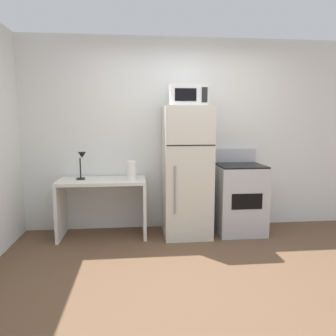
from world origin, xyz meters
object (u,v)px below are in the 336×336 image
Objects in this scene: desk at (103,197)px; paper_towel_roll at (132,171)px; microwave at (188,96)px; refrigerator at (187,172)px; oven_range at (239,198)px; desk_lamp at (82,161)px.

paper_towel_roll reaches higher than desk.
microwave is at bearing 1.47° from paper_towel_roll.
paper_towel_roll is at bearing -176.82° from refrigerator.
refrigerator reaches higher than paper_towel_roll.
refrigerator is 1.52× the size of oven_range.
oven_range is (0.72, 0.04, -1.34)m from microwave.
microwave is (1.34, -0.08, 0.81)m from desk_lamp.
desk_lamp is 2.13m from oven_range.
desk_lamp is 0.77× the size of microwave.
oven_range is (0.72, 0.02, -0.37)m from refrigerator.
desk_lamp is 1.47× the size of paper_towel_roll.
oven_range is at bearing -0.73° from desk.
desk is 4.64× the size of paper_towel_roll.
desk is 0.67× the size of refrigerator.
desk_lamp is at bearing 178.89° from oven_range.
desk_lamp reaches higher than desk.
desk is at bearing 177.79° from refrigerator.
microwave reaches higher than refrigerator.
oven_range is (1.43, 0.06, -0.40)m from paper_towel_roll.
paper_towel_roll is at bearing -8.84° from desk_lamp.
microwave reaches higher than oven_range.
paper_towel_roll is 0.14× the size of refrigerator.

